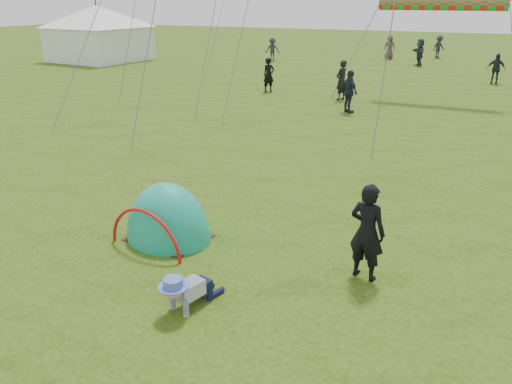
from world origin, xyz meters
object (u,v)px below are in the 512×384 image
at_px(crawling_toddler, 186,290).
at_px(standing_adult, 367,232).
at_px(popup_tent, 169,238).
at_px(event_marquee, 99,31).

xyz_separation_m(crawling_toddler, standing_adult, (2.22, 2.02, 0.52)).
distance_m(popup_tent, standing_adult, 3.89).
height_order(popup_tent, standing_adult, standing_adult).
bearing_deg(popup_tent, event_marquee, 140.68).
bearing_deg(event_marquee, crawling_toddler, -41.25).
distance_m(standing_adult, event_marquee, 33.68).
relative_size(popup_tent, event_marquee, 0.37).
height_order(crawling_toddler, standing_adult, standing_adult).
distance_m(crawling_toddler, standing_adult, 3.04).
relative_size(crawling_toddler, popup_tent, 0.36).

